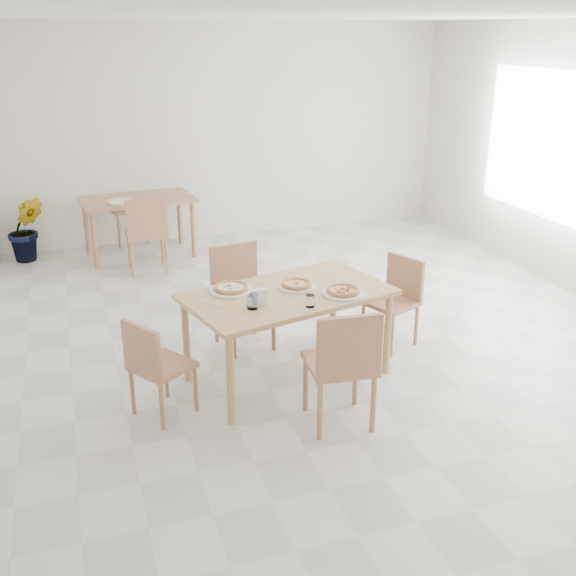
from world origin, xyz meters
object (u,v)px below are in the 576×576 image
object	(u,v)px
pizza_pepperoni	(343,290)
chair_back_s	(147,230)
plate_margherita	(296,287)
plate_mushroom	(231,290)
chair_east	(397,295)
pizza_margherita	(296,284)
second_table	(138,205)
plate_pepperoni	(343,293)
napkin_holder	(259,298)
pizza_mushroom	(231,288)
chair_south	(343,361)
plate_empty	(121,201)
potted_plant	(26,229)
chair_back_n	(125,202)
chair_west	(154,362)
tumbler_a	(252,302)
tumbler_b	(310,301)
main_table	(288,301)
chair_north	(240,288)

from	to	relation	value
pizza_pepperoni	chair_back_s	bearing A→B (deg)	110.68
plate_margherita	plate_mushroom	bearing A→B (deg)	170.38
chair_east	plate_mushroom	xyz separation A→B (m)	(-1.56, -0.16, 0.29)
chair_east	pizza_margherita	bearing A→B (deg)	-100.07
plate_mushroom	second_table	xyz separation A→B (m)	(-0.35, 3.44, -0.10)
plate_pepperoni	pizza_margherita	xyz separation A→B (m)	(-0.30, 0.25, 0.02)
plate_margherita	napkin_holder	world-z (taller)	napkin_holder
pizza_mushroom	chair_south	bearing A→B (deg)	-61.12
chair_east	plate_empty	world-z (taller)	chair_east
plate_pepperoni	potted_plant	world-z (taller)	potted_plant
chair_back_n	plate_pepperoni	bearing A→B (deg)	-86.44
chair_west	chair_back_n	xyz separation A→B (m)	(0.24, 4.63, 0.08)
napkin_holder	pizza_margherita	bearing A→B (deg)	28.95
chair_south	second_table	bearing A→B (deg)	-73.60
napkin_holder	potted_plant	xyz separation A→B (m)	(-1.82, 4.04, -0.41)
tumbler_a	plate_pepperoni	bearing A→B (deg)	4.27
chair_back_s	plate_margherita	bearing A→B (deg)	108.10
chair_south	chair_back_n	distance (m)	5.28
pizza_margherita	tumbler_a	world-z (taller)	tumbler_a
chair_south	tumbler_b	bearing A→B (deg)	-77.96
napkin_holder	second_table	size ratio (longest dim) A/B	0.09
pizza_margherita	pizza_mushroom	world-z (taller)	same
tumbler_b	second_table	world-z (taller)	tumbler_b
main_table	chair_east	distance (m)	1.20
plate_mushroom	tumbler_a	xyz separation A→B (m)	(0.07, -0.39, 0.05)
pizza_mushroom	napkin_holder	xyz separation A→B (m)	(0.13, -0.35, 0.03)
chair_north	napkin_holder	size ratio (longest dim) A/B	6.97
chair_west	pizza_margherita	size ratio (longest dim) A/B	2.70
plate_margherita	chair_north	bearing A→B (deg)	113.56
plate_pepperoni	pizza_pepperoni	xyz separation A→B (m)	(-0.00, 0.00, 0.02)
pizza_mushroom	tumbler_b	bearing A→B (deg)	-45.15
tumbler_b	chair_back_s	world-z (taller)	chair_back_s
pizza_margherita	plate_empty	size ratio (longest dim) A/B	0.88
pizza_margherita	main_table	bearing A→B (deg)	-143.55
second_table	chair_west	bearing A→B (deg)	-100.83
chair_south	plate_margherita	xyz separation A→B (m)	(-0.03, 0.91, 0.22)
plate_empty	main_table	bearing A→B (deg)	-74.15
napkin_holder	chair_south	bearing A→B (deg)	-62.26
plate_pepperoni	tumbler_b	xyz separation A→B (m)	(-0.33, -0.15, 0.04)
pizza_pepperoni	second_table	world-z (taller)	pizza_pepperoni
plate_margherita	potted_plant	xyz separation A→B (m)	(-2.21, 3.78, -0.35)
plate_empty	pizza_pepperoni	bearing A→B (deg)	-69.24
chair_south	chair_north	size ratio (longest dim) A/B	1.01
tumbler_a	tumbler_b	distance (m)	0.43
chair_west	plate_mushroom	world-z (taller)	chair_west
plate_margherita	pizza_mushroom	xyz separation A→B (m)	(-0.52, 0.09, 0.02)
potted_plant	plate_pepperoni	bearing A→B (deg)	-58.08
plate_pepperoni	tumbler_a	size ratio (longest dim) A/B	3.10
chair_south	chair_west	world-z (taller)	chair_south
pizza_pepperoni	chair_east	bearing A→B (deg)	34.10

